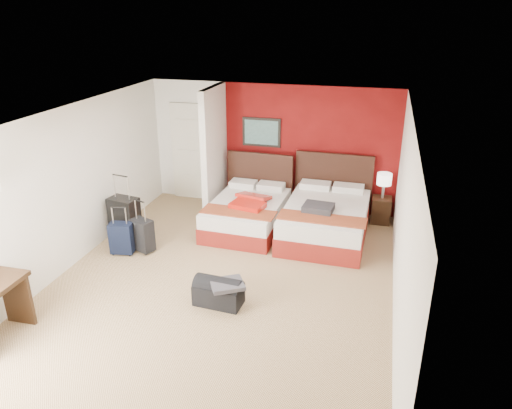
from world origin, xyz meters
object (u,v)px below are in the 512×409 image
(red_suitcase_open, at_px, (251,201))
(duffel_bag, at_px, (219,293))
(bed_left, at_px, (247,215))
(table_lamp, at_px, (384,186))
(suitcase_black, at_px, (125,220))
(suitcase_charcoal, at_px, (143,236))
(suitcase_navy, at_px, (122,239))
(bed_right, at_px, (325,221))
(nightstand, at_px, (381,210))

(red_suitcase_open, height_order, duffel_bag, red_suitcase_open)
(bed_left, distance_m, duffel_bag, 2.51)
(table_lamp, relative_size, suitcase_black, 0.64)
(suitcase_black, bearing_deg, suitcase_charcoal, -24.14)
(red_suitcase_open, bearing_deg, table_lamp, 35.68)
(suitcase_black, bearing_deg, red_suitcase_open, 32.67)
(suitcase_black, height_order, suitcase_navy, suitcase_black)
(bed_right, bearing_deg, duffel_bag, -113.52)
(bed_right, bearing_deg, suitcase_black, -162.33)
(table_lamp, distance_m, duffel_bag, 4.07)
(suitcase_navy, bearing_deg, duffel_bag, -35.44)
(red_suitcase_open, bearing_deg, nightstand, 35.68)
(suitcase_black, distance_m, duffel_bag, 2.72)
(bed_left, height_order, suitcase_black, suitcase_black)
(suitcase_navy, distance_m, duffel_bag, 2.28)
(table_lamp, distance_m, suitcase_black, 4.79)
(bed_left, bearing_deg, table_lamp, 23.38)
(table_lamp, height_order, suitcase_black, table_lamp)
(nightstand, bearing_deg, duffel_bag, -122.54)
(table_lamp, height_order, duffel_bag, table_lamp)
(suitcase_navy, bearing_deg, bed_left, 30.92)
(table_lamp, bearing_deg, bed_right, -136.12)
(bed_left, distance_m, table_lamp, 2.63)
(duffel_bag, bearing_deg, table_lamp, 62.41)
(bed_right, bearing_deg, suitcase_navy, -153.42)
(suitcase_black, distance_m, suitcase_navy, 0.56)
(bed_right, distance_m, red_suitcase_open, 1.39)
(red_suitcase_open, xyz_separation_m, suitcase_charcoal, (-1.56, -1.22, -0.32))
(bed_right, bearing_deg, bed_left, -178.00)
(nightstand, relative_size, table_lamp, 1.03)
(bed_right, bearing_deg, table_lamp, 45.18)
(bed_left, bearing_deg, suitcase_black, -151.23)
(bed_left, xyz_separation_m, red_suitcase_open, (0.10, -0.10, 0.32))
(nightstand, bearing_deg, red_suitcase_open, -156.65)
(red_suitcase_open, height_order, suitcase_black, suitcase_black)
(nightstand, relative_size, suitcase_navy, 0.96)
(red_suitcase_open, relative_size, table_lamp, 1.65)
(duffel_bag, bearing_deg, red_suitcase_open, 98.75)
(nightstand, relative_size, suitcase_black, 0.66)
(duffel_bag, bearing_deg, nightstand, 62.41)
(table_lamp, bearing_deg, duffel_bag, -121.70)
(suitcase_charcoal, distance_m, duffel_bag, 2.10)
(suitcase_charcoal, height_order, duffel_bag, suitcase_charcoal)
(nightstand, xyz_separation_m, suitcase_navy, (-4.16, -2.43, 0.01))
(duffel_bag, bearing_deg, suitcase_navy, 158.24)
(nightstand, xyz_separation_m, suitcase_black, (-4.38, -1.92, 0.13))
(bed_right, distance_m, duffel_bag, 2.76)
(nightstand, height_order, suitcase_navy, suitcase_navy)
(suitcase_charcoal, distance_m, suitcase_navy, 0.34)
(suitcase_charcoal, bearing_deg, nightstand, 52.26)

